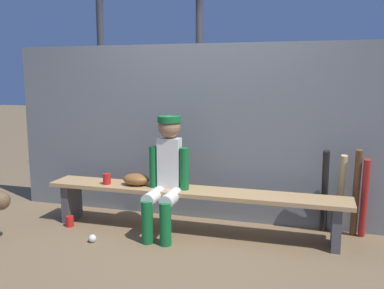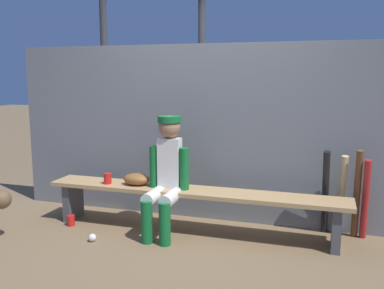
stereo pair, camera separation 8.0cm
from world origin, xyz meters
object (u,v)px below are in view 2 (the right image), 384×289
bat_wood_dark (357,194)px  dugout_bench (192,198)px  baseball (92,238)px  cup_on_ground (71,220)px  bat_aluminum_red (365,200)px  cup_on_bench (108,179)px  baseball_glove (137,179)px  bat_wood_natural (341,195)px  bat_aluminum_black (325,193)px  player_seated (166,172)px

bat_wood_dark → dugout_bench: bearing=-168.4°
baseball → cup_on_ground: size_ratio=0.67×
dugout_bench → bat_aluminum_red: 1.64m
cup_on_bench → dugout_bench: bearing=3.3°
baseball_glove → baseball: 0.73m
dugout_bench → cup_on_bench: cup_on_bench is taller
bat_aluminum_red → baseball_glove: bearing=-172.3°
bat_wood_natural → bat_wood_dark: (0.14, -0.06, 0.04)m
bat_aluminum_black → baseball: bat_aluminum_black is taller
baseball → dugout_bench: bearing=31.7°
bat_aluminum_black → cup_on_ground: (-2.52, -0.53, -0.38)m
bat_aluminum_black → bat_wood_natural: bearing=17.9°
bat_aluminum_black → cup_on_bench: (-2.16, -0.38, 0.07)m
bat_wood_natural → bat_wood_dark: bat_wood_dark is taller
bat_aluminum_black → bat_wood_dark: 0.29m
cup_on_ground → bat_wood_natural: bearing=12.1°
dugout_bench → baseball_glove: 0.61m
dugout_bench → bat_wood_natural: size_ratio=3.73×
bat_wood_natural → baseball: (-2.23, -0.89, -0.37)m
baseball → cup_on_bench: size_ratio=0.67×
bat_aluminum_red → cup_on_ground: bat_aluminum_red is taller
bat_wood_dark → bat_aluminum_red: bat_wood_dark is taller
bat_aluminum_red → cup_on_bench: size_ratio=7.31×
player_seated → cup_on_ground: bearing=-175.0°
dugout_bench → baseball_glove: bearing=180.0°
bat_wood_natural → player_seated: bearing=-163.5°
player_seated → bat_wood_natural: player_seated is taller
dugout_bench → cup_on_bench: 0.92m
bat_wood_natural → bat_wood_dark: 0.15m
bat_wood_natural → bat_aluminum_red: 0.23m
player_seated → bat_wood_natural: size_ratio=1.44×
cup_on_ground → bat_aluminum_red: bearing=9.8°
dugout_bench → bat_wood_natural: bat_wood_natural is taller
baseball_glove → player_seated: bearing=-16.7°
cup_on_ground → cup_on_bench: size_ratio=1.00×
player_seated → bat_wood_dark: bearing=13.5°
player_seated → baseball_glove: size_ratio=4.16×
dugout_bench → bat_aluminum_red: (1.62, 0.30, 0.04)m
bat_wood_natural → cup_on_bench: bat_wood_natural is taller
player_seated → bat_aluminum_red: player_seated is taller
dugout_bench → bat_aluminum_black: (1.26, 0.33, 0.07)m
bat_wood_natural → baseball: bat_wood_natural is taller
player_seated → cup_on_ground: size_ratio=10.60×
player_seated → bat_aluminum_red: bearing=12.4°
bat_aluminum_red → bat_wood_dark: bearing=167.2°
bat_wood_natural → baseball: 2.43m
bat_wood_natural → bat_wood_dark: bearing=-23.6°
baseball_glove → bat_wood_dark: bearing=8.4°
dugout_bench → bat_aluminum_black: bat_aluminum_black is taller
bat_wood_dark → player_seated: bearing=-166.5°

